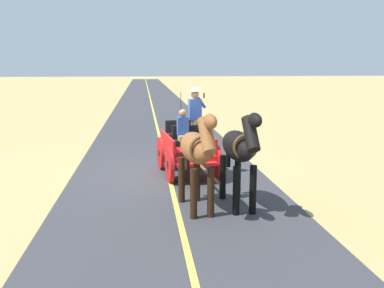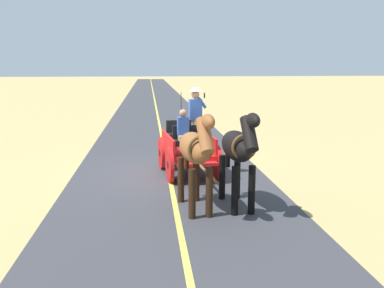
# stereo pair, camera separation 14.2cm
# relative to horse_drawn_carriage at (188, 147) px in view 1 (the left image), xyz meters

# --- Properties ---
(ground_plane) EXTENTS (200.00, 200.00, 0.00)m
(ground_plane) POSITION_rel_horse_drawn_carriage_xyz_m (0.56, -0.20, -0.82)
(ground_plane) COLOR tan
(road_surface) EXTENTS (5.47, 160.00, 0.01)m
(road_surface) POSITION_rel_horse_drawn_carriage_xyz_m (0.56, -0.20, -0.81)
(road_surface) COLOR #38383D
(road_surface) RESTS_ON ground
(road_centre_stripe) EXTENTS (0.12, 160.00, 0.00)m
(road_centre_stripe) POSITION_rel_horse_drawn_carriage_xyz_m (0.56, -0.20, -0.81)
(road_centre_stripe) COLOR #DBCC4C
(road_centre_stripe) RESTS_ON road_surface
(horse_drawn_carriage) EXTENTS (1.67, 4.52, 2.50)m
(horse_drawn_carriage) POSITION_rel_horse_drawn_carriage_xyz_m (0.00, 0.00, 0.00)
(horse_drawn_carriage) COLOR red
(horse_drawn_carriage) RESTS_ON ground
(horse_near_side) EXTENTS (0.67, 2.14, 2.21)m
(horse_near_side) POSITION_rel_horse_drawn_carriage_xyz_m (-0.80, 2.96, 0.51)
(horse_near_side) COLOR black
(horse_near_side) RESTS_ON ground
(horse_off_side) EXTENTS (0.76, 2.15, 2.21)m
(horse_off_side) POSITION_rel_horse_drawn_carriage_xyz_m (0.14, 3.06, 0.51)
(horse_off_side) COLOR brown
(horse_off_side) RESTS_ON ground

